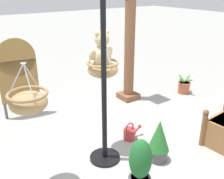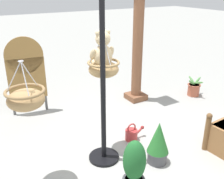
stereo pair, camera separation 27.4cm
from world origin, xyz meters
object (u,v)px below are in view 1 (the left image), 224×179
hanging_basket_left_high (28,101)px  greenhouse_pillar_far_back (130,42)px  watering_can (130,133)px  potted_plant_fern_front (140,168)px  potted_plant_bushy_green (159,141)px  display_pole_central (104,115)px  potted_plant_flowering_red (184,86)px  hanging_basket_with_teddy (103,68)px  display_sign_board (18,72)px  teddy_bear (102,52)px

hanging_basket_left_high → greenhouse_pillar_far_back: greenhouse_pillar_far_back is taller
greenhouse_pillar_far_back → watering_can: 2.01m
potted_plant_fern_front → potted_plant_bushy_green: potted_plant_fern_front is taller
display_pole_central → potted_plant_flowering_red: bearing=18.9°
hanging_basket_left_high → display_pole_central: bearing=-3.5°
hanging_basket_with_teddy → potted_plant_fern_front: size_ratio=0.74×
display_pole_central → potted_plant_bushy_green: size_ratio=3.65×
greenhouse_pillar_far_back → display_sign_board: (-2.17, 0.55, -0.38)m
hanging_basket_with_teddy → teddy_bear: 0.23m
hanging_basket_left_high → greenhouse_pillar_far_back: (2.61, 1.44, 0.11)m
potted_plant_fern_front → greenhouse_pillar_far_back: bearing=53.9°
display_pole_central → hanging_basket_with_teddy: display_pole_central is taller
potted_plant_fern_front → display_sign_board: display_sign_board is taller
teddy_bear → greenhouse_pillar_far_back: (1.49, 1.22, -0.25)m
potted_plant_bushy_green → display_sign_board: 2.81m
display_pole_central → potted_plant_fern_front: display_pole_central is taller
hanging_basket_with_teddy → potted_plant_flowering_red: 3.05m
potted_plant_fern_front → potted_plant_flowering_red: size_ratio=1.63×
potted_plant_fern_front → teddy_bear: bearing=79.7°
potted_plant_fern_front → potted_plant_bushy_green: 0.76m
teddy_bear → greenhouse_pillar_far_back: greenhouse_pillar_far_back is taller
potted_plant_fern_front → potted_plant_flowering_red: bearing=31.5°
teddy_bear → hanging_basket_left_high: bearing=-169.2°
teddy_bear → greenhouse_pillar_far_back: bearing=39.4°
greenhouse_pillar_far_back → potted_plant_flowering_red: (1.25, -0.51, -1.10)m
hanging_basket_left_high → watering_can: (1.61, 0.14, -1.06)m
display_pole_central → potted_plant_fern_front: bearing=-93.4°
display_pole_central → watering_can: 0.90m
teddy_bear → greenhouse_pillar_far_back: 1.94m
hanging_basket_with_teddy → potted_plant_bushy_green: bearing=-56.7°
teddy_bear → potted_plant_bushy_green: size_ratio=0.82×
hanging_basket_left_high → potted_plant_bushy_green: hanging_basket_left_high is taller
hanging_basket_left_high → potted_plant_flowering_red: (3.87, 0.93, -0.99)m
hanging_basket_with_teddy → potted_plant_fern_front: hanging_basket_with_teddy is taller
potted_plant_bushy_green → display_sign_board: size_ratio=0.43×
teddy_bear → potted_plant_flowering_red: size_ratio=1.11×
hanging_basket_with_teddy → teddy_bear: bearing=90.0°
potted_plant_bushy_green → watering_can: potted_plant_bushy_green is taller
display_sign_board → display_pole_central: bearing=-75.5°
hanging_basket_with_teddy → potted_plant_bushy_green: size_ratio=0.89×
display_pole_central → hanging_basket_left_high: size_ratio=4.01×
display_pole_central → display_sign_board: 2.12m
greenhouse_pillar_far_back → potted_plant_bushy_green: size_ratio=4.12×
greenhouse_pillar_far_back → potted_plant_flowering_red: 1.74m
potted_plant_fern_front → hanging_basket_left_high: bearing=136.8°
greenhouse_pillar_far_back → display_sign_board: size_ratio=1.75×
teddy_bear → potted_plant_fern_front: teddy_bear is taller
potted_plant_flowering_red → potted_plant_bushy_green: potted_plant_bushy_green is taller
greenhouse_pillar_far_back → display_sign_board: greenhouse_pillar_far_back is taller
potted_plant_flowering_red → hanging_basket_left_high: bearing=-166.5°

